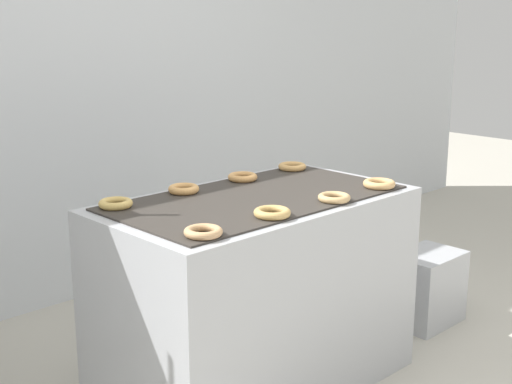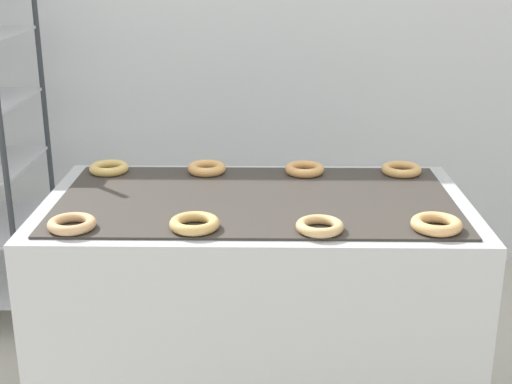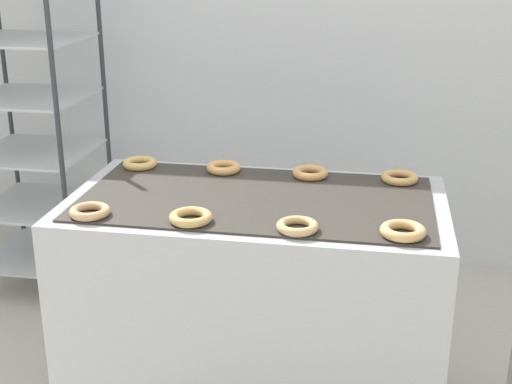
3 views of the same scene
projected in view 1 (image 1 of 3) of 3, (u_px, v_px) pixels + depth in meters
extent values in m
cube|color=silver|center=(70.00, 59.00, 3.96)|extent=(8.00, 0.05, 2.80)
cube|color=#B7BABF|center=(256.00, 294.00, 3.15)|extent=(1.36, 0.76, 0.88)
cube|color=#38332D|center=(256.00, 197.00, 3.04)|extent=(1.25, 0.67, 0.01)
cube|color=#262628|center=(371.00, 255.00, 3.12)|extent=(0.12, 0.07, 0.10)
cube|color=#B7BABF|center=(426.00, 288.00, 3.86)|extent=(0.39, 0.28, 0.40)
torus|color=tan|center=(203.00, 232.00, 2.50)|extent=(0.14, 0.14, 0.03)
torus|color=tan|center=(272.00, 213.00, 2.74)|extent=(0.14, 0.14, 0.03)
torus|color=tan|center=(334.00, 198.00, 2.97)|extent=(0.14, 0.14, 0.03)
torus|color=#E8B16D|center=(379.00, 184.00, 3.20)|extent=(0.15, 0.15, 0.03)
torus|color=#E6BD64|center=(116.00, 203.00, 2.87)|extent=(0.14, 0.14, 0.03)
torus|color=#ECAC61|center=(184.00, 189.00, 3.10)|extent=(0.14, 0.14, 0.03)
torus|color=#E7A65E|center=(243.00, 177.00, 3.34)|extent=(0.14, 0.14, 0.03)
torus|color=#E4AC62|center=(292.00, 166.00, 3.57)|extent=(0.14, 0.14, 0.03)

